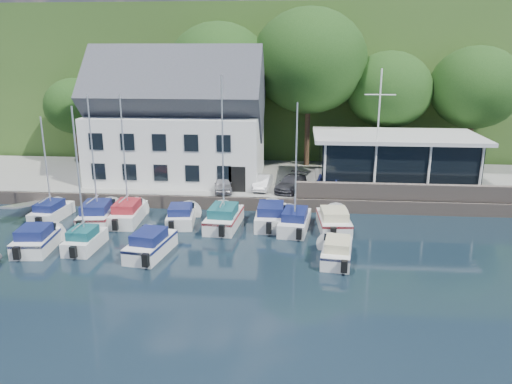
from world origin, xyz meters
TOP-DOWN VIEW (x-y plane):
  - ground at (0.00, 0.00)m, footprint 180.00×180.00m
  - quay at (0.00, 17.50)m, footprint 60.00×13.00m
  - quay_face at (0.00, 11.00)m, footprint 60.00×0.30m
  - hillside at (0.00, 62.00)m, footprint 160.00×75.00m
  - field_patch at (8.00, 70.00)m, footprint 50.00×30.00m
  - harbor_building at (-7.00, 16.50)m, footprint 14.40×8.20m
  - club_pavilion at (11.00, 16.00)m, footprint 13.20×7.20m
  - seawall at (12.00, 11.40)m, footprint 18.00×0.50m
  - gangway at (-16.50, 9.00)m, footprint 1.20×6.00m
  - car_silver at (-2.63, 12.69)m, footprint 1.85×3.52m
  - car_white at (0.39, 13.50)m, footprint 1.46×3.43m
  - car_dgrey at (2.66, 13.25)m, footprint 2.87×4.33m
  - car_blue at (5.57, 13.49)m, footprint 2.22×4.07m
  - flagpole at (9.04, 13.08)m, footprint 2.24×0.20m
  - tree_0 at (-18.39, 22.28)m, footprint 5.90×5.90m
  - tree_2 at (-4.28, 22.14)m, footprint 9.62×9.62m
  - tree_3 at (3.97, 22.35)m, footprint 10.52×10.52m
  - tree_4 at (11.26, 22.36)m, footprint 7.75×7.75m
  - tree_5 at (18.74, 22.07)m, footprint 8.07×8.07m
  - boat_r1_0 at (-14.27, 7.84)m, footprint 2.11×5.46m
  - boat_r1_1 at (-10.62, 7.27)m, footprint 2.94×6.35m
  - boat_r1_2 at (-8.63, 7.78)m, footprint 2.21×6.16m
  - boat_r1_3 at (-4.83, 7.66)m, footprint 2.51×5.17m
  - boat_r1_4 at (-1.78, 7.25)m, footprint 2.65×6.30m
  - boat_r1_5 at (1.38, 7.97)m, footprint 2.22×5.97m
  - boat_r1_6 at (3.03, 7.18)m, footprint 2.68×6.24m
  - boat_r1_7 at (5.64, 7.47)m, footprint 2.56×5.82m
  - boat_r2_0 at (-12.45, 2.32)m, footprint 2.60×5.26m
  - boat_r2_1 at (-9.62, 2.70)m, footprint 1.92×4.70m
  - boat_r2_2 at (-5.38, 2.16)m, footprint 2.81×5.89m
  - boat_r2_4 at (5.49, 2.22)m, footprint 2.41×5.35m

SIDE VIEW (x-z plane):
  - ground at x=0.00m, z-range 0.00..0.00m
  - gangway at x=-16.50m, z-range -0.70..0.70m
  - quay at x=0.00m, z-range 0.00..1.00m
  - quay_face at x=0.00m, z-range 0.00..1.00m
  - boat_r1_3 at x=-4.83m, z-range 0.00..1.36m
  - boat_r2_4 at x=5.49m, z-range 0.00..1.38m
  - boat_r1_7 at x=5.64m, z-range 0.00..1.44m
  - boat_r2_0 at x=-12.45m, z-range 0.00..1.52m
  - boat_r1_5 at x=1.38m, z-range 0.00..1.55m
  - boat_r2_2 at x=-5.38m, z-range 0.00..1.55m
  - car_white at x=0.39m, z-range 1.00..2.10m
  - car_silver at x=-2.63m, z-range 1.00..2.14m
  - car_dgrey at x=2.66m, z-range 1.00..2.16m
  - seawall at x=12.00m, z-range 1.00..2.20m
  - car_blue at x=5.57m, z-range 1.00..2.32m
  - club_pavilion at x=11.00m, z-range 1.00..5.10m
  - boat_r1_0 at x=-14.27m, z-range 0.00..8.22m
  - boat_r2_1 at x=-9.62m, z-range 0.00..8.44m
  - boat_r1_6 at x=3.03m, z-range 0.00..8.85m
  - boat_r1_2 at x=-8.63m, z-range 0.00..9.27m
  - boat_r1_1 at x=-10.62m, z-range 0.00..9.54m
  - boat_r1_4 at x=-1.78m, z-range 0.00..9.56m
  - tree_0 at x=-18.39m, z-range 1.00..9.06m
  - harbor_building at x=-7.00m, z-range 1.00..9.70m
  - flagpole at x=9.04m, z-range 1.00..10.35m
  - tree_4 at x=11.26m, z-range 1.00..11.59m
  - tree_5 at x=18.74m, z-range 1.00..12.03m
  - tree_2 at x=-4.28m, z-range 1.00..14.14m
  - hillside at x=0.00m, z-range 0.00..16.00m
  - tree_3 at x=3.97m, z-range 1.00..15.38m
  - field_patch at x=8.00m, z-range 16.00..16.30m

